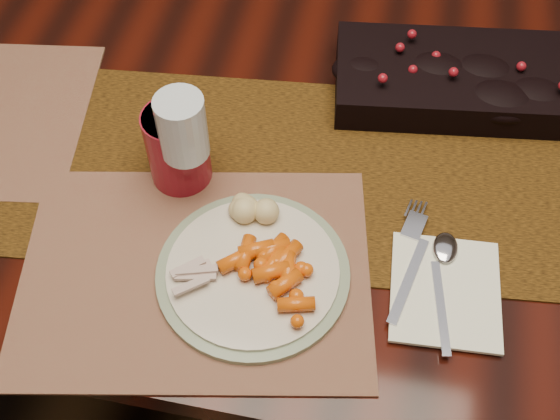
% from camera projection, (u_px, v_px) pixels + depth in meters
% --- Properties ---
extents(floor, '(5.00, 5.00, 0.00)m').
position_uv_depth(floor, '(307.00, 323.00, 1.66)').
color(floor, black).
rests_on(floor, ground).
extents(dining_table, '(1.80, 1.00, 0.75)m').
position_uv_depth(dining_table, '(314.00, 235.00, 1.36)').
color(dining_table, black).
rests_on(dining_table, floor).
extents(table_runner, '(1.71, 0.52, 0.00)m').
position_uv_depth(table_runner, '(270.00, 170.00, 0.97)').
color(table_runner, '#472A0F').
rests_on(table_runner, dining_table).
extents(centerpiece, '(0.36, 0.22, 0.07)m').
position_uv_depth(centerpiece, '(454.00, 75.00, 1.03)').
color(centerpiece, black).
rests_on(centerpiece, table_runner).
extents(placemat_main, '(0.48, 0.39, 0.00)m').
position_uv_depth(placemat_main, '(196.00, 273.00, 0.87)').
color(placemat_main, brown).
rests_on(placemat_main, dining_table).
extents(dinner_plate, '(0.26, 0.26, 0.01)m').
position_uv_depth(dinner_plate, '(253.00, 272.00, 0.86)').
color(dinner_plate, beige).
rests_on(dinner_plate, placemat_main).
extents(baby_carrots, '(0.13, 0.11, 0.02)m').
position_uv_depth(baby_carrots, '(269.00, 272.00, 0.84)').
color(baby_carrots, '#DC5208').
rests_on(baby_carrots, dinner_plate).
extents(mashed_potatoes, '(0.07, 0.06, 0.04)m').
position_uv_depth(mashed_potatoes, '(252.00, 208.00, 0.89)').
color(mashed_potatoes, tan).
rests_on(mashed_potatoes, dinner_plate).
extents(turkey_shreds, '(0.10, 0.09, 0.02)m').
position_uv_depth(turkey_shreds, '(186.00, 276.00, 0.84)').
color(turkey_shreds, beige).
rests_on(turkey_shreds, dinner_plate).
extents(napkin, '(0.14, 0.16, 0.01)m').
position_uv_depth(napkin, '(445.00, 291.00, 0.85)').
color(napkin, white).
rests_on(napkin, placemat_main).
extents(fork, '(0.06, 0.17, 0.00)m').
position_uv_depth(fork, '(410.00, 266.00, 0.87)').
color(fork, '#B6B4D5').
rests_on(fork, napkin).
extents(spoon, '(0.06, 0.16, 0.00)m').
position_uv_depth(spoon, '(442.00, 288.00, 0.85)').
color(spoon, silver).
rests_on(spoon, napkin).
extents(red_cup, '(0.10, 0.10, 0.11)m').
position_uv_depth(red_cup, '(178.00, 147.00, 0.92)').
color(red_cup, maroon).
rests_on(red_cup, placemat_main).
extents(wine_glass, '(0.08, 0.08, 0.17)m').
position_uv_depth(wine_glass, '(186.00, 149.00, 0.88)').
color(wine_glass, '#A3B3C1').
rests_on(wine_glass, dining_table).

